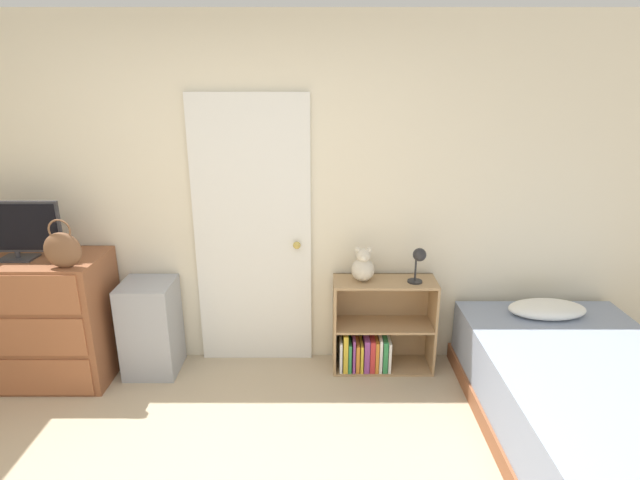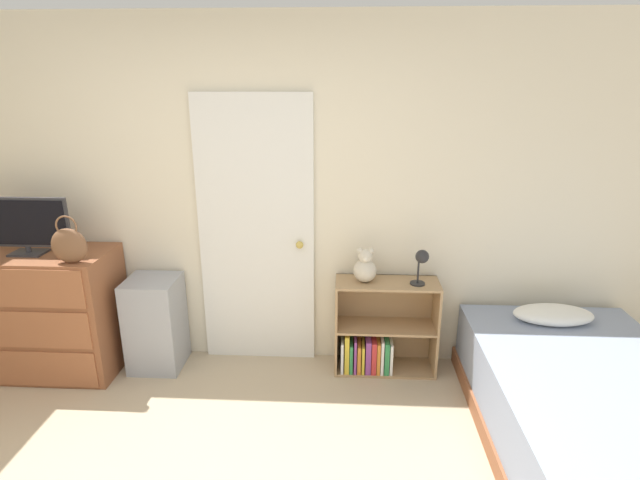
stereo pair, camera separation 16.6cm
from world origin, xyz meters
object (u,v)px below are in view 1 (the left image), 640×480
at_px(dresser, 34,319).
at_px(bed, 592,405).
at_px(handbag, 64,249).
at_px(storage_bin, 153,327).
at_px(teddy_bear, 364,266).
at_px(tv, 15,229).
at_px(bookshelf, 377,335).
at_px(desk_lamp, 420,259).

bearing_deg(dresser, bed, -10.55).
xyz_separation_m(handbag, storage_bin, (0.41, 0.27, -0.70)).
distance_m(storage_bin, teddy_bear, 1.63).
distance_m(tv, handbag, 0.44).
bearing_deg(dresser, storage_bin, 6.01).
relative_size(dresser, storage_bin, 1.54).
bearing_deg(dresser, handbag, -24.72).
bearing_deg(teddy_bear, storage_bin, -178.50).
relative_size(tv, bed, 0.33).
distance_m(tv, storage_bin, 1.14).
bearing_deg(bookshelf, dresser, -177.03).
bearing_deg(handbag, dresser, 155.28).
bearing_deg(dresser, teddy_bear, 3.05).
xyz_separation_m(dresser, storage_bin, (0.82, 0.09, -0.11)).
xyz_separation_m(tv, bed, (3.68, -0.66, -0.90)).
bearing_deg(desk_lamp, tv, -177.70).
bearing_deg(bookshelf, storage_bin, -178.53).
bearing_deg(storage_bin, bed, -15.06).
relative_size(dresser, bookshelf, 1.46).
bearing_deg(teddy_bear, handbag, -170.98).
bearing_deg(storage_bin, teddy_bear, 1.50).
height_order(storage_bin, teddy_bear, teddy_bear).
height_order(tv, desk_lamp, tv).
distance_m(tv, bed, 3.85).
bearing_deg(dresser, bookshelf, 2.97).
xyz_separation_m(tv, desk_lamp, (2.76, 0.11, -0.25)).
height_order(bookshelf, desk_lamp, desk_lamp).
height_order(storage_bin, desk_lamp, desk_lamp).
xyz_separation_m(dresser, bookshelf, (2.49, 0.13, -0.20)).
distance_m(tv, teddy_bear, 2.40).
xyz_separation_m(tv, handbag, (0.40, -0.16, -0.09)).
bearing_deg(desk_lamp, bed, -40.04).
height_order(handbag, desk_lamp, handbag).
xyz_separation_m(tv, storage_bin, (0.81, 0.11, -0.79)).
bearing_deg(storage_bin, handbag, -146.45).
bearing_deg(dresser, tv, -78.36).
bearing_deg(storage_bin, tv, -172.21).
distance_m(bookshelf, teddy_bear, 0.56).
bearing_deg(bed, dresser, 169.45).
xyz_separation_m(storage_bin, bed, (2.87, -0.77, -0.11)).
distance_m(dresser, handbag, 0.74).
bearing_deg(bookshelf, bed, -34.21).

